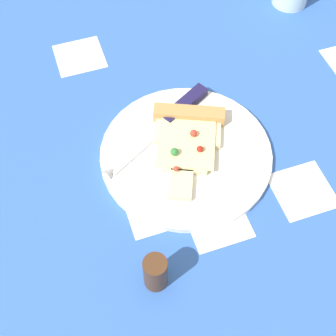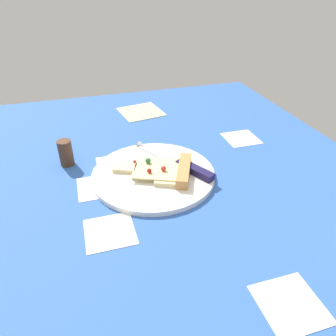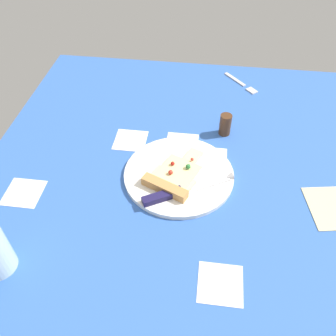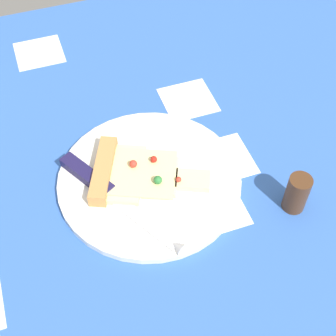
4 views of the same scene
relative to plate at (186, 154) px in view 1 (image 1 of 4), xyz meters
The scene contains 5 objects.
ground_plane 4.64cm from the plate, 136.29° to the right, with size 110.58×110.58×3.00cm.
plate is the anchor object (origin of this frame).
pizza_slice 2.93cm from the plate, 66.23° to the left, with size 14.66×19.07×2.59cm.
knife 6.90cm from the plate, 98.50° to the left, with size 21.93×13.63×2.45cm.
pepper_shaker 22.07cm from the plate, 120.91° to the right, with size 3.34×3.34×6.40cm, color #4C2D19.
Camera 1 is at (-14.22, -38.90, 64.91)cm, focal length 51.09 mm.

